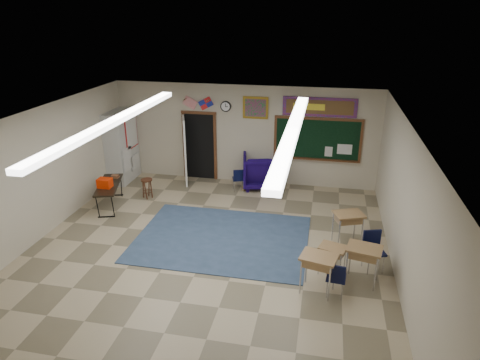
% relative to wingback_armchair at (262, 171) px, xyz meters
% --- Properties ---
extents(floor, '(9.00, 9.00, 0.00)m').
position_rel_wingback_armchair_xyz_m(floor, '(-0.61, -4.15, -0.51)').
color(floor, tan).
rests_on(floor, ground).
extents(back_wall, '(8.00, 0.04, 3.00)m').
position_rel_wingback_armchair_xyz_m(back_wall, '(-0.61, 0.35, 0.99)').
color(back_wall, '#B3A891').
rests_on(back_wall, floor).
extents(front_wall, '(8.00, 0.04, 3.00)m').
position_rel_wingback_armchair_xyz_m(front_wall, '(-0.61, -8.65, 0.99)').
color(front_wall, '#B3A891').
rests_on(front_wall, floor).
extents(left_wall, '(0.04, 9.00, 3.00)m').
position_rel_wingback_armchair_xyz_m(left_wall, '(-4.61, -4.15, 0.99)').
color(left_wall, '#B3A891').
rests_on(left_wall, floor).
extents(right_wall, '(0.04, 9.00, 3.00)m').
position_rel_wingback_armchair_xyz_m(right_wall, '(3.39, -4.15, 0.99)').
color(right_wall, '#B3A891').
rests_on(right_wall, floor).
extents(ceiling, '(8.00, 9.00, 0.04)m').
position_rel_wingback_armchair_xyz_m(ceiling, '(-0.61, -4.15, 2.49)').
color(ceiling, silver).
rests_on(ceiling, back_wall).
extents(area_rug, '(4.00, 3.00, 0.02)m').
position_rel_wingback_armchair_xyz_m(area_rug, '(-0.41, -3.35, -0.50)').
color(area_rug, '#384B6C').
rests_on(area_rug, floor).
extents(fluorescent_strips, '(3.86, 6.00, 0.10)m').
position_rel_wingback_armchair_xyz_m(fluorescent_strips, '(-0.61, -4.15, 2.43)').
color(fluorescent_strips, white).
rests_on(fluorescent_strips, ceiling).
extents(doorway, '(1.10, 0.89, 2.16)m').
position_rel_wingback_armchair_xyz_m(doorway, '(-2.11, 0.20, 0.55)').
color(doorway, black).
rests_on(doorway, back_wall).
extents(chalkboard, '(2.55, 0.14, 1.30)m').
position_rel_wingback_armchair_xyz_m(chalkboard, '(1.59, 0.31, 0.95)').
color(chalkboard, '#562F18').
rests_on(chalkboard, back_wall).
extents(bulletin_board, '(2.10, 0.05, 0.55)m').
position_rel_wingback_armchair_xyz_m(bulletin_board, '(1.59, 0.32, 1.94)').
color(bulletin_board, '#AD1E0E').
rests_on(bulletin_board, back_wall).
extents(framed_art_print, '(0.75, 0.05, 0.65)m').
position_rel_wingback_armchair_xyz_m(framed_art_print, '(-0.26, 0.32, 1.84)').
color(framed_art_print, olive).
rests_on(framed_art_print, back_wall).
extents(wall_clock, '(0.32, 0.05, 0.32)m').
position_rel_wingback_armchair_xyz_m(wall_clock, '(-1.16, 0.32, 1.84)').
color(wall_clock, black).
rests_on(wall_clock, back_wall).
extents(wall_flags, '(1.16, 0.06, 0.70)m').
position_rel_wingback_armchair_xyz_m(wall_flags, '(-2.01, 0.29, 1.97)').
color(wall_flags, red).
rests_on(wall_flags, back_wall).
extents(storage_cabinet, '(0.59, 1.25, 2.20)m').
position_rel_wingback_armchair_xyz_m(storage_cabinet, '(-4.33, -0.30, 0.58)').
color(storage_cabinet, '#B3B3AE').
rests_on(storage_cabinet, floor).
extents(wingback_armchair, '(1.29, 1.31, 1.03)m').
position_rel_wingback_armchair_xyz_m(wingback_armchair, '(0.00, 0.00, 0.00)').
color(wingback_armchair, '#110539').
rests_on(wingback_armchair, floor).
extents(student_chair_reading, '(0.44, 0.44, 0.71)m').
position_rel_wingback_armchair_xyz_m(student_chair_reading, '(-0.62, -0.45, -0.16)').
color(student_chair_reading, black).
rests_on(student_chair_reading, floor).
extents(student_chair_desk_a, '(0.40, 0.40, 0.74)m').
position_rel_wingback_armchair_xyz_m(student_chair_desk_a, '(2.19, -4.99, -0.14)').
color(student_chair_desk_a, black).
rests_on(student_chair_desk_a, floor).
extents(student_chair_desk_b, '(0.53, 0.53, 0.84)m').
position_rel_wingback_armchair_xyz_m(student_chair_desk_b, '(2.95, -3.99, -0.09)').
color(student_chair_desk_b, black).
rests_on(student_chair_desk_b, floor).
extents(student_desk_front_left, '(0.62, 0.54, 0.63)m').
position_rel_wingback_armchair_xyz_m(student_desk_front_left, '(2.12, -4.29, -0.16)').
color(student_desk_front_left, '#967046').
rests_on(student_desk_front_left, floor).
extents(student_desk_front_right, '(0.78, 0.68, 0.77)m').
position_rel_wingback_armchair_xyz_m(student_desk_front_right, '(2.45, -2.99, -0.08)').
color(student_desk_front_right, '#967046').
rests_on(student_desk_front_right, floor).
extents(student_desk_back_left, '(0.75, 0.63, 0.79)m').
position_rel_wingback_armchair_xyz_m(student_desk_back_left, '(1.85, -4.96, -0.07)').
color(student_desk_back_left, '#967046').
rests_on(student_desk_back_left, floor).
extents(student_desk_back_right, '(0.75, 0.62, 0.79)m').
position_rel_wingback_armchair_xyz_m(student_desk_back_right, '(2.70, -4.48, -0.07)').
color(student_desk_back_right, '#967046').
rests_on(student_desk_back_right, floor).
extents(folding_table, '(0.97, 1.66, 0.90)m').
position_rel_wingback_armchair_xyz_m(folding_table, '(-3.84, -2.22, -0.16)').
color(folding_table, black).
rests_on(folding_table, floor).
extents(wooden_stool, '(0.32, 0.32, 0.57)m').
position_rel_wingback_armchair_xyz_m(wooden_stool, '(-3.07, -1.48, -0.22)').
color(wooden_stool, '#502A18').
rests_on(wooden_stool, floor).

